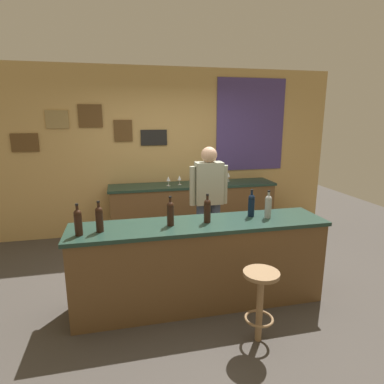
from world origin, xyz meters
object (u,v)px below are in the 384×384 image
object	(u,v)px
wine_bottle_e	(251,204)
wine_glass_a	(168,179)
bartender	(209,198)
wine_bottle_b	(99,218)
wine_bottle_f	(268,206)
wine_glass_b	(179,178)
wine_bottle_d	(207,210)
wine_glass_c	(228,175)
wine_bottle_a	(78,221)
wine_bottle_c	(170,213)
bar_stool	(260,295)

from	to	relation	value
wine_bottle_e	wine_glass_a	distance (m)	2.01
bartender	wine_bottle_b	world-z (taller)	bartender
bartender	wine_bottle_f	xyz separation A→B (m)	(0.41, -0.92, 0.12)
wine_glass_b	wine_bottle_f	bearing A→B (deg)	-73.64
wine_bottle_d	wine_bottle_f	distance (m)	0.69
bartender	wine_bottle_f	bearing A→B (deg)	-66.02
wine_bottle_e	wine_bottle_f	size ratio (longest dim) A/B	1.00
wine_bottle_b	wine_glass_c	bearing A→B (deg)	46.59
wine_bottle_a	wine_glass_b	size ratio (longest dim) A/B	1.97
wine_bottle_b	wine_bottle_d	world-z (taller)	same
bartender	wine_glass_c	bearing A→B (deg)	59.98
wine_bottle_a	wine_bottle_e	bearing A→B (deg)	6.06
wine_bottle_d	wine_glass_c	bearing A→B (deg)	65.48
wine_bottle_a	wine_glass_c	distance (m)	3.15
wine_bottle_a	wine_glass_a	bearing A→B (deg)	60.89
wine_bottle_c	wine_glass_c	distance (m)	2.53
wine_bottle_f	wine_bottle_a	bearing A→B (deg)	-176.97
wine_bottle_a	wine_bottle_c	bearing A→B (deg)	5.69
wine_bottle_b	wine_bottle_c	world-z (taller)	same
wine_bottle_a	wine_glass_b	world-z (taller)	wine_bottle_a
bar_stool	wine_bottle_e	world-z (taller)	wine_bottle_e
bar_stool	wine_glass_c	size ratio (longest dim) A/B	4.39
wine_bottle_f	wine_bottle_d	bearing A→B (deg)	-179.66
wine_bottle_d	wine_bottle_f	size ratio (longest dim) A/B	1.00
bartender	wine_bottle_c	world-z (taller)	bartender
wine_bottle_c	wine_glass_c	bearing A→B (deg)	57.54
bar_stool	wine_bottle_d	distance (m)	0.98
bartender	wine_bottle_a	xyz separation A→B (m)	(-1.54, -1.03, 0.12)
bar_stool	wine_bottle_c	size ratio (longest dim) A/B	2.22
bar_stool	wine_bottle_f	size ratio (longest dim) A/B	2.22
wine_bottle_f	wine_glass_a	bearing A→B (deg)	111.58
wine_glass_b	wine_bottle_b	bearing A→B (deg)	-119.42
wine_bottle_c	wine_bottle_a	bearing A→B (deg)	-174.31
bartender	wine_bottle_a	bearing A→B (deg)	-146.38
wine_bottle_f	wine_glass_c	world-z (taller)	wine_bottle_f
wine_bottle_c	wine_glass_c	xyz separation A→B (m)	(1.36, 2.14, -0.05)
wine_bottle_a	wine_bottle_b	distance (m)	0.19
wine_glass_b	wine_glass_c	bearing A→B (deg)	5.75
bartender	wine_bottle_f	world-z (taller)	bartender
wine_bottle_a	wine_glass_c	bearing A→B (deg)	44.85
wine_bottle_c	wine_bottle_d	xyz separation A→B (m)	(0.39, 0.01, 0.00)
wine_bottle_a	wine_bottle_f	bearing A→B (deg)	3.03
bar_stool	wine_bottle_f	xyz separation A→B (m)	(0.39, 0.73, 0.60)
wine_bottle_c	wine_glass_b	world-z (taller)	wine_bottle_c
wine_glass_c	wine_bottle_d	bearing A→B (deg)	-114.52
wine_bottle_d	wine_bottle_e	distance (m)	0.54
wine_bottle_a	wine_bottle_b	size ratio (longest dim) A/B	1.00
wine_glass_b	wine_glass_c	xyz separation A→B (m)	(0.88, 0.09, 0.00)
wine_bottle_a	wine_glass_c	size ratio (longest dim) A/B	1.97
bar_stool	bartender	bearing A→B (deg)	90.54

